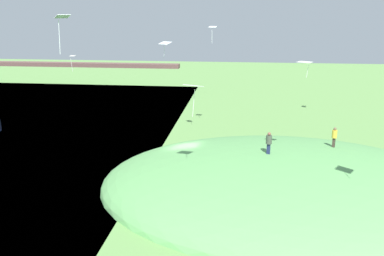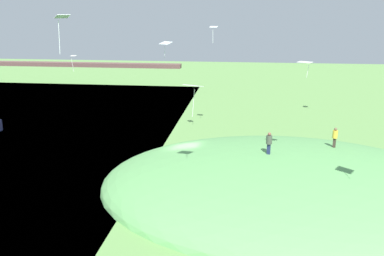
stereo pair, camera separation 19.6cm
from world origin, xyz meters
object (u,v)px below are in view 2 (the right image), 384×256
object	(u,v)px
kite_9	(193,87)
kite_10	(62,20)
kite_11	(73,57)
person_watching_kites	(269,141)
person_on_hilltop	(335,135)
kite_3	(166,44)
kite_6	(214,28)
kite_5	(305,63)

from	to	relation	value
kite_9	kite_10	bearing A→B (deg)	-162.32
kite_10	kite_9	bearing A→B (deg)	17.68
kite_11	kite_9	bearing A→B (deg)	-39.22
kite_9	kite_10	xyz separation A→B (m)	(-7.49, -2.39, 4.25)
person_watching_kites	person_on_hilltop	xyz separation A→B (m)	(5.53, 2.96, -0.23)
kite_3	kite_11	xyz separation A→B (m)	(-8.56, -0.27, -1.26)
person_watching_kites	kite_6	world-z (taller)	kite_6
kite_9	kite_10	distance (m)	8.93
kite_10	kite_3	bearing A→B (deg)	73.60
kite_5	kite_11	world-z (taller)	kite_5
person_watching_kites	kite_11	size ratio (longest dim) A/B	1.21
kite_9	kite_10	world-z (taller)	kite_10
person_on_hilltop	kite_6	bearing A→B (deg)	160.34
kite_6	kite_11	xyz separation A→B (m)	(-12.33, -6.82, -2.39)
person_on_hilltop	kite_3	world-z (taller)	kite_3
kite_3	kite_11	distance (m)	8.65
person_watching_kites	kite_11	world-z (taller)	kite_11
kite_5	kite_9	xyz separation A→B (m)	(-7.42, -3.17, -1.31)
person_watching_kites	kite_10	xyz separation A→B (m)	(-12.83, -6.73, 9.07)
kite_6	kite_11	size ratio (longest dim) A/B	1.18
kite_3	kite_10	size ratio (longest dim) A/B	0.63
kite_6	kite_9	xyz separation A→B (m)	(-0.02, -16.86, -3.14)
person_on_hilltop	kite_6	size ratio (longest dim) A/B	1.00
person_watching_kites	kite_6	bearing A→B (deg)	-36.67
kite_3	kite_10	distance (m)	13.42
kite_10	kite_5	bearing A→B (deg)	20.43
kite_6	kite_10	distance (m)	20.69
kite_6	kite_9	world-z (taller)	kite_6
person_watching_kites	person_on_hilltop	distance (m)	6.28
kite_5	kite_3	bearing A→B (deg)	147.39
person_on_hilltop	kite_11	size ratio (longest dim) A/B	1.17
kite_3	kite_9	xyz separation A→B (m)	(3.75, -10.31, -2.01)
kite_9	kite_3	bearing A→B (deg)	109.98
person_on_hilltop	kite_6	world-z (taller)	kite_6
person_watching_kites	kite_11	bearing A→B (deg)	12.41
kite_6	kite_10	bearing A→B (deg)	-111.31
person_watching_kites	kite_11	xyz separation A→B (m)	(-17.65, 5.69, 5.56)
person_watching_kites	person_on_hilltop	world-z (taller)	person_watching_kites
person_watching_kites	kite_5	bearing A→B (deg)	-179.36
kite_5	kite_6	size ratio (longest dim) A/B	0.68
person_on_hilltop	kite_9	bearing A→B (deg)	-124.39
person_on_hilltop	kite_5	size ratio (longest dim) A/B	1.47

